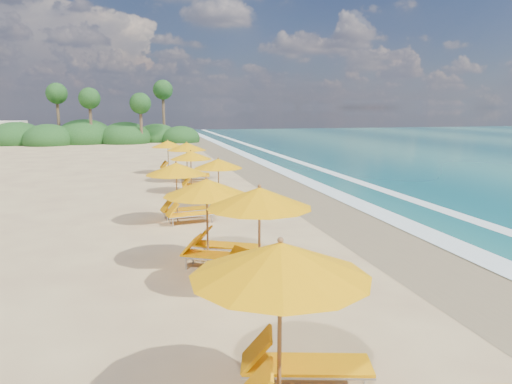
# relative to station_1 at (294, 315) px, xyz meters

# --- Properties ---
(ground) EXTENTS (160.00, 160.00, 0.00)m
(ground) POSITION_rel_station_1_xyz_m (2.32, 11.61, -1.50)
(ground) COLOR #D1B67B
(ground) RESTS_ON ground
(wet_sand) EXTENTS (4.00, 160.00, 0.01)m
(wet_sand) POSITION_rel_station_1_xyz_m (6.32, 11.61, -1.49)
(wet_sand) COLOR #8A7752
(wet_sand) RESTS_ON ground
(surf_foam) EXTENTS (4.00, 160.00, 0.01)m
(surf_foam) POSITION_rel_station_1_xyz_m (9.02, 11.61, -1.47)
(surf_foam) COLOR white
(surf_foam) RESTS_ON ground
(station_1) EXTENTS (3.33, 3.22, 2.67)m
(station_1) POSITION_rel_station_1_xyz_m (0.00, 0.00, 0.00)
(station_1) COLOR olive
(station_1) RESTS_ON ground
(station_2) EXTENTS (3.48, 3.48, 2.64)m
(station_2) POSITION_rel_station_1_xyz_m (0.90, 4.91, -0.02)
(station_2) COLOR olive
(station_2) RESTS_ON ground
(station_3) EXTENTS (3.37, 3.37, 2.55)m
(station_3) POSITION_rel_station_1_xyz_m (-0.08, 7.01, -0.07)
(station_3) COLOR olive
(station_3) RESTS_ON ground
(station_4) EXTENTS (2.88, 2.74, 2.43)m
(station_4) POSITION_rel_station_1_xyz_m (-0.52, 12.38, -0.14)
(station_4) COLOR olive
(station_4) RESTS_ON ground
(station_5) EXTENTS (2.98, 2.98, 2.26)m
(station_5) POSITION_rel_station_1_xyz_m (1.53, 14.81, -0.23)
(station_5) COLOR olive
(station_5) RESTS_ON ground
(station_6) EXTENTS (2.51, 2.34, 2.27)m
(station_6) POSITION_rel_station_1_xyz_m (0.75, 18.96, -0.23)
(station_6) COLOR olive
(station_6) RESTS_ON ground
(station_7) EXTENTS (2.87, 2.72, 2.44)m
(station_7) POSITION_rel_station_1_xyz_m (0.93, 22.77, -0.13)
(station_7) COLOR olive
(station_7) RESTS_ON ground
(station_8) EXTENTS (2.64, 2.48, 2.31)m
(station_8) POSITION_rel_station_1_xyz_m (0.03, 26.81, -0.21)
(station_8) COLOR olive
(station_8) RESTS_ON ground
(treeline) EXTENTS (25.80, 8.80, 9.74)m
(treeline) POSITION_rel_station_1_xyz_m (-7.62, 57.12, -0.50)
(treeline) COLOR #163D14
(treeline) RESTS_ON ground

